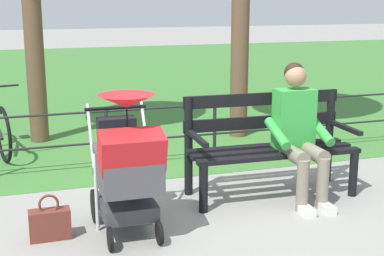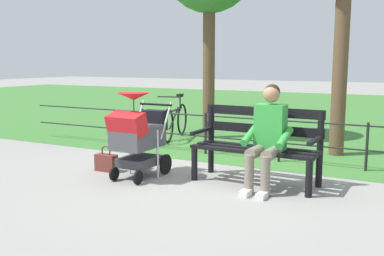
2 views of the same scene
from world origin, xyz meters
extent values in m
plane|color=gray|center=(0.00, 0.00, 0.00)|extent=(60.00, 60.00, 0.00)
cube|color=#3D7533|center=(0.00, -8.80, 0.00)|extent=(40.00, 16.00, 0.01)
cube|color=black|center=(-0.72, -0.18, 0.45)|extent=(1.60, 0.15, 0.04)
cube|color=black|center=(-0.71, 0.00, 0.45)|extent=(1.60, 0.15, 0.04)
cube|color=black|center=(-0.71, 0.18, 0.45)|extent=(1.60, 0.15, 0.04)
cube|color=black|center=(-0.72, -0.28, 0.67)|extent=(1.60, 0.09, 0.12)
cube|color=black|center=(-0.72, -0.28, 0.90)|extent=(1.60, 0.09, 0.12)
cylinder|color=black|center=(-1.46, 0.22, 0.23)|extent=(0.08, 0.08, 0.45)
cylinder|color=black|center=(-1.47, -0.26, 0.47)|extent=(0.08, 0.08, 0.95)
cube|color=black|center=(-1.46, 0.02, 0.63)|extent=(0.07, 0.56, 0.04)
cylinder|color=black|center=(0.04, 0.18, 0.23)|extent=(0.08, 0.08, 0.45)
cylinder|color=black|center=(0.03, -0.30, 0.47)|extent=(0.08, 0.08, 0.95)
cube|color=black|center=(0.04, -0.02, 0.63)|extent=(0.07, 0.56, 0.04)
cylinder|color=slate|center=(-1.01, 0.22, 0.47)|extent=(0.15, 0.40, 0.14)
cylinder|color=slate|center=(-0.81, 0.22, 0.47)|extent=(0.15, 0.40, 0.14)
cylinder|color=slate|center=(-1.00, 0.42, 0.24)|extent=(0.11, 0.11, 0.47)
cylinder|color=slate|center=(-0.80, 0.42, 0.24)|extent=(0.11, 0.11, 0.47)
cube|color=silver|center=(-1.00, 0.50, 0.04)|extent=(0.11, 0.22, 0.07)
cube|color=silver|center=(-0.80, 0.50, 0.04)|extent=(0.11, 0.22, 0.07)
cube|color=green|center=(-0.91, 0.00, 0.75)|extent=(0.37, 0.23, 0.56)
cylinder|color=green|center=(-1.13, 0.13, 0.65)|extent=(0.10, 0.43, 0.23)
cylinder|color=green|center=(-0.69, 0.11, 0.65)|extent=(0.10, 0.43, 0.23)
sphere|color=#A37556|center=(-0.91, 0.00, 1.15)|extent=(0.20, 0.20, 0.20)
sphere|color=black|center=(-0.92, -0.03, 1.18)|extent=(0.19, 0.19, 0.19)
cylinder|color=black|center=(0.54, 0.09, 0.14)|extent=(0.03, 0.28, 0.28)
cylinder|color=black|center=(0.99, 0.09, 0.14)|extent=(0.03, 0.28, 0.28)
cylinder|color=black|center=(0.58, 0.69, 0.09)|extent=(0.03, 0.18, 0.18)
cylinder|color=black|center=(0.96, 0.69, 0.09)|extent=(0.03, 0.18, 0.18)
cube|color=#38383D|center=(0.77, 0.39, 0.22)|extent=(0.43, 0.53, 0.12)
cylinder|color=silver|center=(0.54, 0.29, 0.33)|extent=(0.03, 0.03, 0.65)
cylinder|color=silver|center=(1.00, 0.29, 0.33)|extent=(0.03, 0.03, 0.65)
cube|color=#47474C|center=(0.77, 0.41, 0.55)|extent=(0.47, 0.69, 0.28)
cube|color=red|center=(0.77, 0.65, 0.75)|extent=(0.48, 0.31, 0.33)
cylinder|color=black|center=(0.76, -0.03, 0.95)|extent=(0.52, 0.04, 0.03)
cylinder|color=silver|center=(0.53, 0.07, 0.75)|extent=(0.03, 0.30, 0.49)
cylinder|color=silver|center=(0.99, 0.07, 0.75)|extent=(0.03, 0.30, 0.49)
cone|color=red|center=(0.77, 0.49, 1.10)|extent=(0.45, 0.45, 0.10)
cylinder|color=black|center=(0.77, 0.49, 0.92)|extent=(0.01, 0.01, 0.30)
cube|color=black|center=(0.76, -0.01, 0.73)|extent=(0.32, 0.16, 0.28)
cube|color=brown|center=(1.38, 0.33, 0.12)|extent=(0.32, 0.14, 0.24)
torus|color=brown|center=(1.38, 0.33, 0.29)|extent=(0.16, 0.02, 0.16)
cylinder|color=black|center=(-1.90, -1.38, 0.35)|extent=(0.04, 0.04, 0.70)
cylinder|color=black|center=(-0.63, -1.38, 0.35)|extent=(0.04, 0.04, 0.70)
cylinder|color=black|center=(0.63, -1.38, 0.35)|extent=(0.04, 0.04, 0.70)
cylinder|color=black|center=(1.90, -1.38, 0.35)|extent=(0.04, 0.04, 0.70)
cylinder|color=black|center=(0.00, -1.38, 0.65)|extent=(8.87, 0.02, 0.02)
cylinder|color=black|center=(0.00, -1.38, 0.30)|extent=(8.87, 0.02, 0.02)
cylinder|color=brown|center=(1.29, -2.86, 1.38)|extent=(0.24, 0.24, 2.76)
cylinder|color=brown|center=(-1.33, -2.32, 1.72)|extent=(0.24, 0.24, 3.44)
torus|color=black|center=(1.72, -1.97, 0.33)|extent=(0.19, 0.65, 0.66)
torus|color=black|center=(1.95, -2.95, 0.33)|extent=(0.19, 0.65, 0.66)
cylinder|color=#232328|center=(1.84, -2.46, 0.58)|extent=(0.25, 0.89, 0.04)
cylinder|color=#232328|center=(1.81, -2.36, 0.43)|extent=(0.18, 0.62, 0.38)
cylinder|color=#232328|center=(1.92, -2.80, 0.68)|extent=(0.03, 0.03, 0.30)
cube|color=black|center=(1.92, -2.80, 0.85)|extent=(0.14, 0.22, 0.06)
cylinder|color=black|center=(1.73, -2.02, 0.88)|extent=(0.43, 0.12, 0.02)
camera|label=1|loc=(1.57, 4.54, 1.86)|focal=51.87mm
camera|label=2|loc=(-2.52, 5.16, 1.54)|focal=41.01mm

